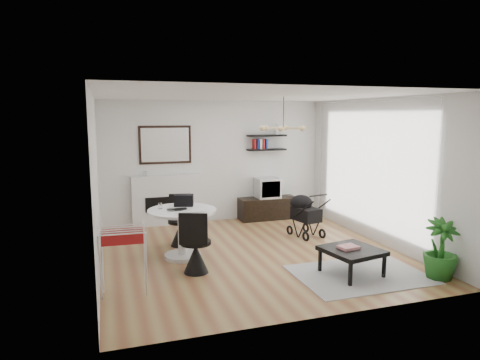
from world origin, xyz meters
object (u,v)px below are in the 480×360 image
object	(u,v)px
tv_console	(268,208)
crt_tv	(268,188)
fireplace	(167,194)
drying_rack	(124,260)
coffee_table	(352,251)
potted_plant	(440,249)
dining_table	(182,226)
stroller	(305,216)

from	to	relation	value
tv_console	crt_tv	bearing A→B (deg)	-166.55
fireplace	drying_rack	distance (m)	3.68
fireplace	coffee_table	size ratio (longest dim) A/B	2.40
crt_tv	drying_rack	distance (m)	4.75
fireplace	coffee_table	xyz separation A→B (m)	(2.20, -3.83, -0.32)
coffee_table	crt_tv	bearing A→B (deg)	88.77
crt_tv	potted_plant	distance (m)	4.32
drying_rack	coffee_table	xyz separation A→B (m)	(3.28, -0.32, -0.12)
dining_table	fireplace	bearing A→B (deg)	88.14
fireplace	crt_tv	distance (m)	2.28
crt_tv	drying_rack	size ratio (longest dim) A/B	0.58
coffee_table	dining_table	bearing A→B (deg)	145.81
crt_tv	coffee_table	size ratio (longest dim) A/B	0.58
dining_table	potted_plant	xyz separation A→B (m)	(3.42, -2.06, -0.10)
tv_console	dining_table	xyz separation A→B (m)	(-2.37, -2.12, 0.30)
fireplace	crt_tv	world-z (taller)	fireplace
coffee_table	tv_console	bearing A→B (deg)	88.56
potted_plant	drying_rack	bearing A→B (deg)	169.34
fireplace	coffee_table	world-z (taller)	fireplace
fireplace	crt_tv	size ratio (longest dim) A/B	4.12
tv_console	stroller	distance (m)	1.53
fireplace	crt_tv	xyz separation A→B (m)	(2.28, -0.17, 0.05)
tv_console	stroller	xyz separation A→B (m)	(0.19, -1.52, 0.14)
tv_console	drying_rack	xyz separation A→B (m)	(-3.37, -3.35, 0.23)
drying_rack	coffee_table	world-z (taller)	drying_rack
dining_table	tv_console	bearing A→B (deg)	41.85
potted_plant	fireplace	bearing A→B (deg)	127.61
stroller	coffee_table	xyz separation A→B (m)	(-0.28, -2.15, -0.03)
dining_table	coffee_table	distance (m)	2.75
potted_plant	coffee_table	bearing A→B (deg)	155.79
tv_console	dining_table	distance (m)	3.19
fireplace	stroller	size ratio (longest dim) A/B	2.39
crt_tv	coffee_table	world-z (taller)	crt_tv
drying_rack	coffee_table	bearing A→B (deg)	-2.50
dining_table	stroller	bearing A→B (deg)	13.30
dining_table	stroller	world-z (taller)	stroller
dining_table	coffee_table	bearing A→B (deg)	-34.19
crt_tv	potted_plant	bearing A→B (deg)	-75.61
drying_rack	coffee_table	size ratio (longest dim) A/B	1.01
fireplace	dining_table	size ratio (longest dim) A/B	1.90
tv_console	coffee_table	distance (m)	3.67
dining_table	drying_rack	size ratio (longest dim) A/B	1.25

